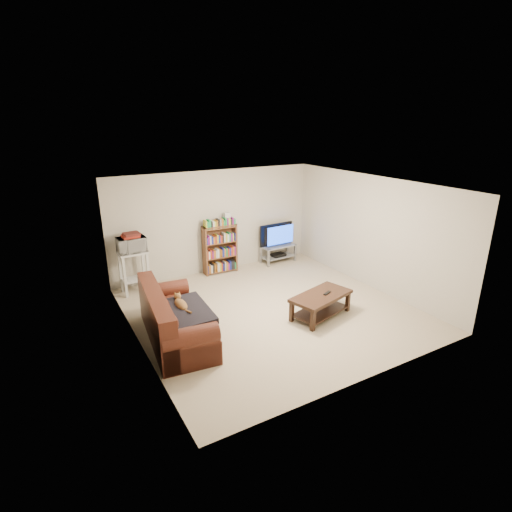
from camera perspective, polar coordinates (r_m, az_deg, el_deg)
floor at (r=7.77m, az=2.12°, el=-7.71°), size 5.00×5.00×0.00m
ceiling at (r=7.02m, az=2.37°, el=10.04°), size 5.00×5.00×0.00m
wall_back at (r=9.44m, az=-5.84°, el=4.88°), size 5.00×0.00×5.00m
wall_front at (r=5.51m, az=16.21°, el=-6.47°), size 5.00×0.00×5.00m
wall_left at (r=6.42m, az=-17.09°, el=-2.82°), size 0.00×5.00×5.00m
wall_right at (r=8.84m, az=16.15°, el=3.24°), size 0.00×5.00×5.00m
sofa at (r=6.82m, az=-11.95°, el=-9.27°), size 1.11×2.15×0.88m
blanket at (r=6.63m, az=-10.28°, el=-7.96°), size 0.83×1.06×0.18m
cat at (r=6.77m, az=-10.69°, el=-6.83°), size 0.29×0.58×0.17m
coffee_table at (r=7.52m, az=9.23°, el=-6.36°), size 1.32×0.89×0.44m
remote at (r=7.51m, az=10.13°, el=-5.23°), size 0.20×0.13×0.02m
tv_stand at (r=10.19m, az=3.18°, el=0.78°), size 0.91×0.45×0.45m
television at (r=10.06m, az=3.22°, el=3.04°), size 0.96×0.18×0.55m
dvd_player at (r=10.22m, az=3.16°, el=0.17°), size 0.37×0.27×0.06m
bookshelf at (r=9.43m, az=-5.18°, el=1.11°), size 0.81×0.27×1.16m
shelf_clutter at (r=9.29m, az=-4.78°, el=5.15°), size 0.59×0.18×0.28m
microwave_stand at (r=8.68m, az=-17.05°, el=-1.45°), size 0.58×0.43×0.90m
microwave at (r=8.53m, az=-17.36°, el=1.57°), size 0.57×0.40×0.31m
game_boxes at (r=8.49m, az=-17.48°, el=2.72°), size 0.34×0.30×0.05m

